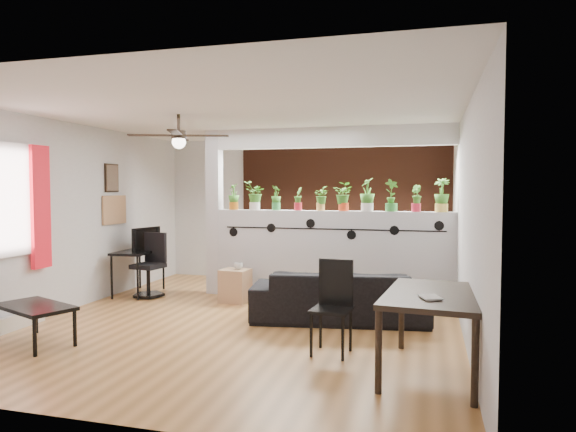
{
  "coord_description": "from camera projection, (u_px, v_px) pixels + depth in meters",
  "views": [
    {
      "loc": [
        2.19,
        -6.11,
        1.67
      ],
      "look_at": [
        0.36,
        0.6,
        1.31
      ],
      "focal_mm": 32.0,
      "sensor_mm": 36.0,
      "label": 1
    }
  ],
  "objects": [
    {
      "name": "potted_plant_1",
      "position": [
        255.0,
        195.0,
        8.03
      ],
      "size": [
        0.28,
        0.3,
        0.45
      ],
      "color": "white",
      "rests_on": "partition_wall"
    },
    {
      "name": "room_shell",
      "position": [
        248.0,
        219.0,
        6.48
      ],
      "size": [
        6.3,
        7.1,
        2.9
      ],
      "color": "#9B6632",
      "rests_on": "ground"
    },
    {
      "name": "window_assembly",
      "position": [
        7.0,
        203.0,
        5.99
      ],
      "size": [
        0.09,
        1.3,
        1.55
      ],
      "color": "white",
      "rests_on": "room_shell"
    },
    {
      "name": "pier_column",
      "position": [
        215.0,
        213.0,
        8.22
      ],
      "size": [
        0.22,
        0.2,
        2.6
      ],
      "primitive_type": "cube",
      "color": "#BCBCC1",
      "rests_on": "ground"
    },
    {
      "name": "potted_plant_2",
      "position": [
        276.0,
        197.0,
        7.94
      ],
      "size": [
        0.24,
        0.24,
        0.38
      ],
      "color": "#328B42",
      "rests_on": "partition_wall"
    },
    {
      "name": "office_chair",
      "position": [
        151.0,
        269.0,
        7.98
      ],
      "size": [
        0.51,
        0.51,
        0.97
      ],
      "color": "black",
      "rests_on": "ground"
    },
    {
      "name": "coffee_table",
      "position": [
        35.0,
        309.0,
        5.53
      ],
      "size": [
        1.04,
        0.81,
        0.43
      ],
      "color": "black",
      "rests_on": "ground"
    },
    {
      "name": "potted_plant_5",
      "position": [
        344.0,
        196.0,
        7.66
      ],
      "size": [
        0.25,
        0.21,
        0.43
      ],
      "color": "#E7421B",
      "rests_on": "partition_wall"
    },
    {
      "name": "sofa",
      "position": [
        340.0,
        296.0,
        6.54
      ],
      "size": [
        2.21,
        1.14,
        0.62
      ],
      "primitive_type": "imported",
      "rotation": [
        0.0,
        0.0,
        3.29
      ],
      "color": "black",
      "rests_on": "ground"
    },
    {
      "name": "potted_plant_8",
      "position": [
        416.0,
        197.0,
        7.38
      ],
      "size": [
        0.23,
        0.25,
        0.39
      ],
      "color": "red",
      "rests_on": "partition_wall"
    },
    {
      "name": "potted_plant_0",
      "position": [
        234.0,
        196.0,
        8.12
      ],
      "size": [
        0.21,
        0.24,
        0.41
      ],
      "color": "#C86F17",
      "rests_on": "partition_wall"
    },
    {
      "name": "potted_plant_6",
      "position": [
        367.0,
        194.0,
        7.56
      ],
      "size": [
        0.28,
        0.31,
        0.49
      ],
      "color": "white",
      "rests_on": "partition_wall"
    },
    {
      "name": "corkboard",
      "position": [
        114.0,
        210.0,
        8.07
      ],
      "size": [
        0.03,
        0.6,
        0.45
      ],
      "primitive_type": "cube",
      "color": "#A2744E",
      "rests_on": "room_shell"
    },
    {
      "name": "potted_plant_7",
      "position": [
        391.0,
        194.0,
        7.47
      ],
      "size": [
        0.31,
        0.29,
        0.48
      ],
      "color": "green",
      "rests_on": "partition_wall"
    },
    {
      "name": "book",
      "position": [
        421.0,
        298.0,
        4.37
      ],
      "size": [
        0.22,
        0.25,
        0.02
      ],
      "primitive_type": "imported",
      "rotation": [
        0.0,
        0.0,
        0.34
      ],
      "color": "gray",
      "rests_on": "dining_table"
    },
    {
      "name": "ceiling_fan",
      "position": [
        179.0,
        138.0,
        6.35
      ],
      "size": [
        1.19,
        1.19,
        0.43
      ],
      "color": "black",
      "rests_on": "room_shell"
    },
    {
      "name": "potted_plant_3",
      "position": [
        298.0,
        198.0,
        7.84
      ],
      "size": [
        0.14,
        0.17,
        0.36
      ],
      "color": "red",
      "rests_on": "partition_wall"
    },
    {
      "name": "baseboard_heater",
      "position": [
        12.0,
        323.0,
        6.06
      ],
      "size": [
        0.08,
        1.0,
        0.18
      ],
      "primitive_type": "cube",
      "color": "silver",
      "rests_on": "ground"
    },
    {
      "name": "cup",
      "position": [
        238.0,
        266.0,
        7.57
      ],
      "size": [
        0.17,
        0.17,
        0.1
      ],
      "primitive_type": "imported",
      "rotation": [
        0.0,
        0.0,
        0.41
      ],
      "color": "gray",
      "rests_on": "cube_shelf"
    },
    {
      "name": "potted_plant_4",
      "position": [
        321.0,
        198.0,
        7.75
      ],
      "size": [
        0.21,
        0.23,
        0.37
      ],
      "color": "#C79346",
      "rests_on": "partition_wall"
    },
    {
      "name": "dining_table",
      "position": [
        433.0,
        301.0,
        4.64
      ],
      "size": [
        0.95,
        1.43,
        0.74
      ],
      "color": "black",
      "rests_on": "ground"
    },
    {
      "name": "potted_plant_9",
      "position": [
        442.0,
        194.0,
        7.29
      ],
      "size": [
        0.29,
        0.25,
        0.48
      ],
      "color": "#E8C352",
      "rests_on": "partition_wall"
    },
    {
      "name": "framed_art",
      "position": [
        112.0,
        178.0,
        8.0
      ],
      "size": [
        0.03,
        0.34,
        0.44
      ],
      "color": "#8C7259",
      "rests_on": "room_shell"
    },
    {
      "name": "folding_chair",
      "position": [
        334.0,
        298.0,
        5.26
      ],
      "size": [
        0.42,
        0.42,
        0.95
      ],
      "color": "black",
      "rests_on": "ground"
    },
    {
      "name": "partition_wall",
      "position": [
        332.0,
        255.0,
        7.75
      ],
      "size": [
        3.6,
        0.18,
        1.35
      ],
      "primitive_type": "cube",
      "color": "#BCBCC1",
      "rests_on": "ground"
    },
    {
      "name": "brick_panel",
      "position": [
        347.0,
        210.0,
        9.13
      ],
      "size": [
        3.9,
        0.05,
        2.6
      ],
      "primitive_type": "cube",
      "color": "brown",
      "rests_on": "ground"
    },
    {
      "name": "computer_desk",
      "position": [
        139.0,
        254.0,
        8.17
      ],
      "size": [
        0.57,
        1.0,
        0.7
      ],
      "color": "black",
      "rests_on": "ground"
    },
    {
      "name": "monitor",
      "position": [
        143.0,
        243.0,
        8.31
      ],
      "size": [
        0.35,
        0.13,
        0.2
      ],
      "primitive_type": "imported",
      "rotation": [
        0.0,
        0.0,
        1.35
      ],
      "color": "black",
      "rests_on": "computer_desk"
    },
    {
      "name": "cube_shelf",
      "position": [
        235.0,
        286.0,
        7.6
      ],
      "size": [
        0.43,
        0.39,
        0.49
      ],
      "primitive_type": "cube",
      "rotation": [
        0.0,
        0.0,
        -0.09
      ],
      "color": "#A57B57",
      "rests_on": "ground"
    },
    {
      "name": "ceiling_header",
      "position": [
        332.0,
        137.0,
        7.66
      ],
      "size": [
        3.6,
        0.18,
        0.3
      ],
      "primitive_type": "cube",
      "color": "silver",
      "rests_on": "room_shell"
    },
    {
      "name": "vine_decal",
      "position": [
        331.0,
        229.0,
        7.64
      ],
      "size": [
        3.31,
        0.01,
        0.3
      ],
      "color": "black",
      "rests_on": "partition_wall"
    }
  ]
}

